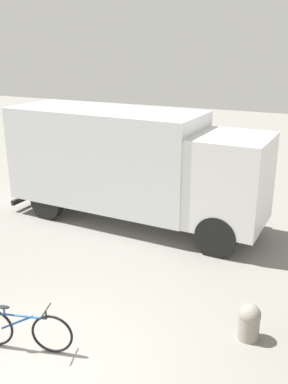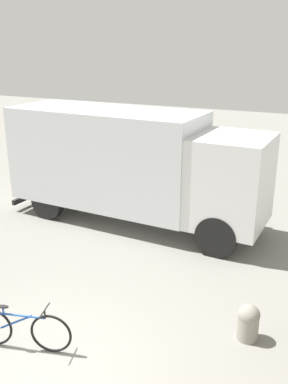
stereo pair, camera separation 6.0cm
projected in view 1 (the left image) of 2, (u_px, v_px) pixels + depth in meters
name	position (u px, v px, depth m)	size (l,w,h in m)	color
ground_plane	(35.00, 371.00, 7.00)	(60.00, 60.00, 0.00)	gray
delivery_truck	(130.00, 162.00, 12.32)	(7.74, 2.48, 3.31)	silver
bicycle_far	(22.00, 330.00, 7.40)	(1.78, 0.60, 0.84)	black
bollard_near_bench	(249.00, 321.00, 7.68)	(0.40, 0.40, 0.70)	gray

